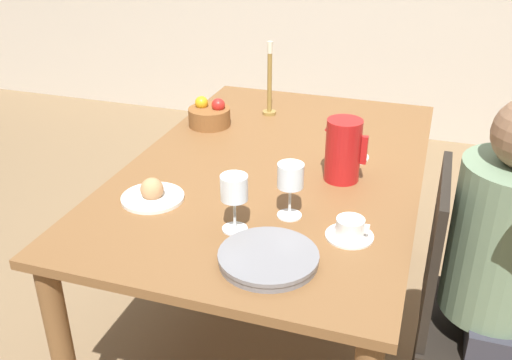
# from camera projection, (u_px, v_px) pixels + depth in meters

# --- Properties ---
(ground_plane) EXTENTS (20.00, 20.00, 0.00)m
(ground_plane) POSITION_uv_depth(u_px,v_px,m) (274.00, 321.00, 2.39)
(ground_plane) COLOR #7F6647
(dining_table) EXTENTS (1.02, 1.61, 0.73)m
(dining_table) POSITION_uv_depth(u_px,v_px,m) (276.00, 187.00, 2.11)
(dining_table) COLOR brown
(dining_table) RESTS_ON ground_plane
(chair_person_side) EXTENTS (0.42, 0.42, 0.90)m
(chair_person_side) POSITION_uv_depth(u_px,v_px,m) (467.00, 310.00, 1.73)
(chair_person_side) COLOR black
(chair_person_side) RESTS_ON ground_plane
(red_pitcher) EXTENTS (0.15, 0.12, 0.22)m
(red_pitcher) POSITION_uv_depth(u_px,v_px,m) (343.00, 150.00, 1.90)
(red_pitcher) COLOR red
(red_pitcher) RESTS_ON dining_table
(wine_glass_water) EXTENTS (0.08, 0.08, 0.17)m
(wine_glass_water) POSITION_uv_depth(u_px,v_px,m) (290.00, 178.00, 1.67)
(wine_glass_water) COLOR white
(wine_glass_water) RESTS_ON dining_table
(wine_glass_juice) EXTENTS (0.08, 0.08, 0.17)m
(wine_glass_juice) POSITION_uv_depth(u_px,v_px,m) (234.00, 191.00, 1.60)
(wine_glass_juice) COLOR white
(wine_glass_juice) RESTS_ON dining_table
(teacup_near_person) EXTENTS (0.14, 0.14, 0.06)m
(teacup_near_person) POSITION_uv_depth(u_px,v_px,m) (350.00, 229.00, 1.61)
(teacup_near_person) COLOR white
(teacup_near_person) RESTS_ON dining_table
(teacup_across) EXTENTS (0.14, 0.14, 0.06)m
(teacup_across) POSITION_uv_depth(u_px,v_px,m) (350.00, 151.00, 2.10)
(teacup_across) COLOR white
(teacup_across) RESTS_ON dining_table
(serving_tray) EXTENTS (0.27, 0.27, 0.03)m
(serving_tray) POSITION_uv_depth(u_px,v_px,m) (268.00, 258.00, 1.51)
(serving_tray) COLOR gray
(serving_tray) RESTS_ON dining_table
(bread_plate) EXTENTS (0.20, 0.20, 0.07)m
(bread_plate) POSITION_uv_depth(u_px,v_px,m) (152.00, 194.00, 1.82)
(bread_plate) COLOR white
(bread_plate) RESTS_ON dining_table
(fruit_bowl) EXTENTS (0.17, 0.17, 0.12)m
(fruit_bowl) POSITION_uv_depth(u_px,v_px,m) (209.00, 115.00, 2.38)
(fruit_bowl) COLOR brown
(fruit_bowl) RESTS_ON dining_table
(candlestick_tall) EXTENTS (0.06, 0.06, 0.32)m
(candlestick_tall) POSITION_uv_depth(u_px,v_px,m) (270.00, 87.00, 2.46)
(candlestick_tall) COLOR olive
(candlestick_tall) RESTS_ON dining_table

